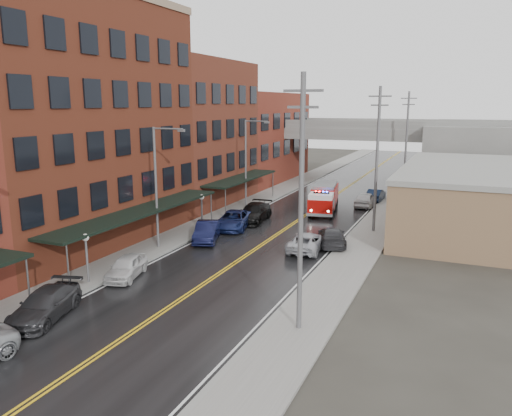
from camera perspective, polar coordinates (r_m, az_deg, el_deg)
The scene contains 30 objects.
road at distance 40.25m, azimuth 1.84°, elevation -3.45°, with size 11.00×160.00×0.02m, color black.
sidewalk_left at distance 43.32m, azimuth -7.21°, elevation -2.34°, with size 3.00×160.00×0.15m, color slate.
sidewalk_right at distance 38.31m, azimuth 12.10°, elevation -4.42°, with size 3.00×160.00×0.15m, color slate.
curb_left at distance 42.53m, azimuth -5.28°, elevation -2.57°, with size 0.30×160.00×0.15m, color gray.
curb_right at distance 38.63m, azimuth 9.69°, elevation -4.18°, with size 0.30×160.00×0.15m, color gray.
brick_building_b at distance 40.00m, azimuth -20.26°, elevation 8.79°, with size 9.00×20.00×18.00m, color #562116.
brick_building_c at distance 54.18m, azimuth -7.34°, elevation 8.46°, with size 9.00×15.00×15.00m, color #5E2B1C.
brick_building_far at distance 69.92m, azimuth 0.00°, elevation 8.09°, with size 9.00×20.00×12.00m, color maroon.
tan_building at distance 46.96m, azimuth 25.11°, elevation 0.76°, with size 14.00×22.00×5.00m, color olive.
right_far_block at distance 76.60m, azimuth 26.08°, elevation 5.72°, with size 18.00×30.00×8.00m, color slate.
awning_1 at distance 37.06m, azimuth -13.01°, elevation -0.36°, with size 2.60×18.00×3.09m.
awning_2 at distance 51.98m, azimuth -1.65°, elevation 3.41°, with size 2.60×13.00×3.09m.
globe_lamp_1 at distance 31.28m, azimuth -18.85°, elevation -4.25°, with size 0.44×0.44×3.12m.
globe_lamp_2 at distance 42.38m, azimuth -6.23°, elevation 0.47°, with size 0.44×0.44×3.12m.
street_lamp_1 at distance 36.93m, azimuth -11.08°, elevation 3.15°, with size 2.64×0.22×9.00m.
street_lamp_2 at distance 50.86m, azimuth -0.94°, elevation 5.72°, with size 2.64×0.22×9.00m.
utility_pole_0 at distance 22.69m, azimuth 5.17°, elevation 0.76°, with size 1.80×0.24×12.00m.
utility_pole_1 at distance 41.99m, azimuth 13.66°, elevation 5.61°, with size 1.80×0.24×12.00m.
utility_pole_2 at distance 61.73m, azimuth 16.80°, elevation 7.36°, with size 1.80×0.24×12.00m.
overpass at distance 69.78m, azimuth 11.52°, elevation 7.83°, with size 40.00×10.00×7.50m.
fire_truck at distance 49.98m, azimuth 7.76°, elevation 1.18°, with size 3.91×7.67×2.69m.
parked_car_left_3 at distance 27.68m, azimuth -22.96°, elevation -10.15°, with size 2.03×5.00×1.45m, color #2A2A2C.
parked_car_left_4 at distance 32.22m, azimuth -14.60°, elevation -6.53°, with size 1.64×4.07×1.39m, color silver.
parked_car_left_5 at distance 39.39m, azimuth -5.62°, elevation -2.69°, with size 1.65×4.72×1.56m, color black.
parked_car_left_6 at distance 43.15m, azimuth -2.56°, elevation -1.38°, with size 2.51×5.45×1.51m, color #151F4F.
parked_car_left_7 at distance 45.71m, azimuth -0.24°, elevation -0.54°, with size 2.27×5.60×1.62m, color black.
parked_car_right_0 at distance 36.94m, azimuth 5.83°, elevation -3.85°, with size 2.25×4.89×1.36m, color #ABACB3.
parked_car_right_1 at distance 38.48m, azimuth 8.68°, elevation -3.23°, with size 1.99×4.91×1.42m, color #2A2A2D.
parked_car_right_2 at distance 53.36m, azimuth 12.39°, elevation 0.96°, with size 1.85×4.60×1.57m, color silver.
parked_car_right_3 at distance 56.76m, azimuth 13.53°, elevation 1.46°, with size 1.47×4.22×1.39m, color #0D1931.
Camera 1 is at (13.99, -6.20, 10.68)m, focal length 35.00 mm.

